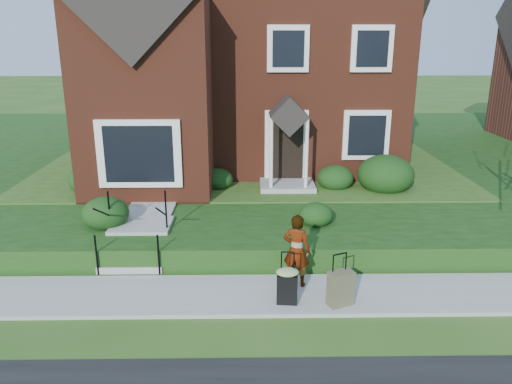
{
  "coord_description": "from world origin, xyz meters",
  "views": [
    {
      "loc": [
        0.05,
        -8.81,
        4.9
      ],
      "look_at": [
        0.22,
        2.0,
        1.55
      ],
      "focal_mm": 35.0,
      "sensor_mm": 36.0,
      "label": 1
    }
  ],
  "objects_px": {
    "front_steps": "(138,239)",
    "suitcase_olive": "(341,288)",
    "woman": "(297,250)",
    "suitcase_black": "(287,284)"
  },
  "relations": [
    {
      "from": "suitcase_olive",
      "to": "front_steps",
      "type": "bearing_deg",
      "value": 128.36
    },
    {
      "from": "woman",
      "to": "front_steps",
      "type": "bearing_deg",
      "value": -2.44
    },
    {
      "from": "woman",
      "to": "suitcase_black",
      "type": "height_order",
      "value": "woman"
    },
    {
      "from": "front_steps",
      "to": "suitcase_olive",
      "type": "distance_m",
      "value": 4.85
    },
    {
      "from": "front_steps",
      "to": "woman",
      "type": "relative_size",
      "value": 1.34
    },
    {
      "from": "woman",
      "to": "suitcase_black",
      "type": "relative_size",
      "value": 1.46
    },
    {
      "from": "front_steps",
      "to": "woman",
      "type": "distance_m",
      "value": 3.83
    },
    {
      "from": "front_steps",
      "to": "suitcase_olive",
      "type": "xyz_separation_m",
      "value": [
        4.27,
        -2.31,
        -0.05
      ]
    },
    {
      "from": "front_steps",
      "to": "suitcase_black",
      "type": "distance_m",
      "value": 3.96
    },
    {
      "from": "suitcase_black",
      "to": "suitcase_olive",
      "type": "height_order",
      "value": "suitcase_black"
    }
  ]
}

